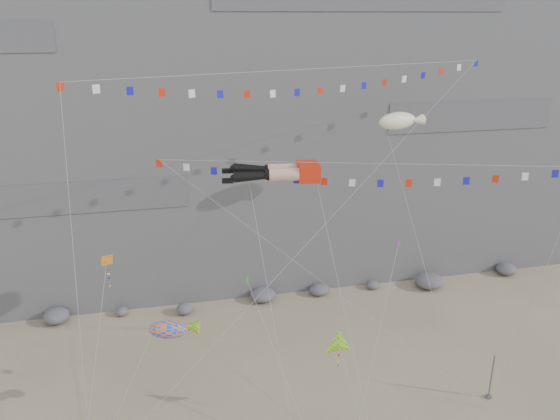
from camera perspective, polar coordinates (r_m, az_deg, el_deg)
ground at (r=43.15m, az=2.68°, el=-20.16°), size 120.00×120.00×0.00m
cliff at (r=64.62m, az=-4.64°, el=17.25°), size 80.00×28.00×50.00m
talus_boulders at (r=56.60m, az=-1.81°, el=-8.88°), size 60.00×3.00×1.20m
anchor_pole_right at (r=45.92m, az=21.22°, el=-15.94°), size 0.12×0.12×3.78m
legs_kite at (r=39.68m, az=0.16°, el=3.95°), size 7.88×14.99×21.46m
flag_banner_upper at (r=42.34m, az=3.05°, el=14.45°), size 34.20×17.08×31.62m
flag_banner_lower at (r=39.55m, az=9.13°, el=4.81°), size 29.11×10.74×20.56m
harlequin_kite at (r=37.70m, az=-17.65°, el=-5.15°), size 3.22×6.62×13.91m
fish_windsock at (r=37.56m, az=-11.62°, el=-12.17°), size 7.57×4.16×10.22m
delta_kite at (r=38.05m, az=6.20°, el=-13.93°), size 2.14×6.30×8.96m
blimp_windsock at (r=48.39m, az=12.18°, el=9.05°), size 4.66×14.95×23.46m
small_kite_a at (r=39.98m, az=-3.38°, el=3.73°), size 1.84×12.33×20.65m
small_kite_b at (r=45.09m, az=12.17°, el=-3.95°), size 8.19×11.82×16.93m
small_kite_c at (r=37.23m, az=-3.34°, el=-7.66°), size 4.10×7.47×13.18m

